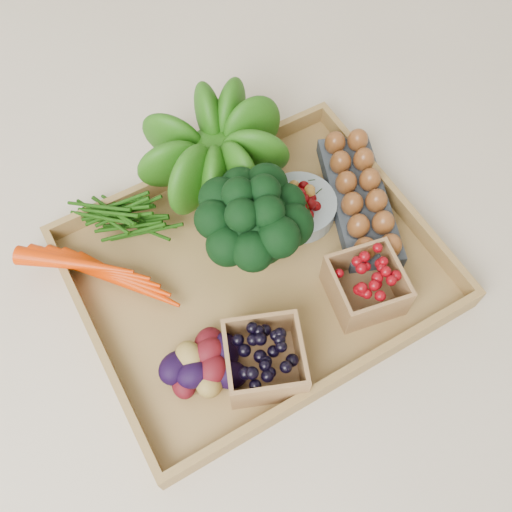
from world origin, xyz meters
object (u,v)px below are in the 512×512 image
tray (256,272)px  cherry_bowl (299,207)px  broccoli (253,237)px  egg_carton (359,201)px

tray → cherry_bowl: cherry_bowl is taller
broccoli → cherry_bowl: bearing=19.0°
tray → egg_carton: (0.21, 0.02, 0.02)m
broccoli → cherry_bowl: 0.13m
cherry_bowl → egg_carton: bearing=-21.9°
tray → egg_carton: size_ratio=2.12×
tray → broccoli: bearing=70.8°
broccoli → egg_carton: size_ratio=0.65×
tray → egg_carton: egg_carton is taller
tray → broccoli: broccoli is taller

